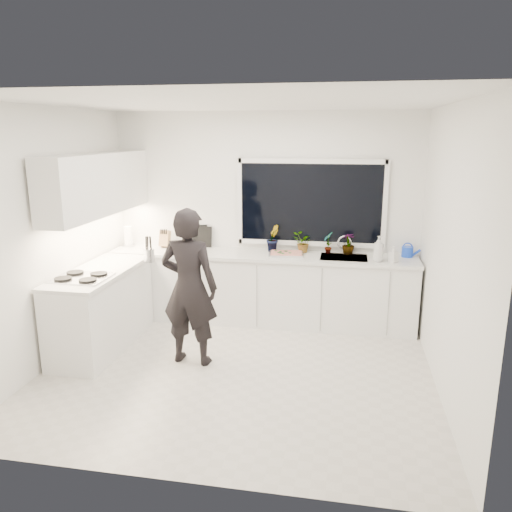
# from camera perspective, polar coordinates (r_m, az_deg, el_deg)

# --- Properties ---
(floor) EXTENTS (4.00, 3.50, 0.02)m
(floor) POSITION_cam_1_polar(r_m,az_deg,el_deg) (5.38, -2.17, -13.06)
(floor) COLOR beige
(floor) RESTS_ON ground
(wall_back) EXTENTS (4.00, 0.02, 2.70)m
(wall_back) POSITION_cam_1_polar(r_m,az_deg,el_deg) (6.61, 1.03, 4.53)
(wall_back) COLOR white
(wall_back) RESTS_ON ground
(wall_left) EXTENTS (0.02, 3.50, 2.70)m
(wall_left) POSITION_cam_1_polar(r_m,az_deg,el_deg) (5.69, -22.48, 1.93)
(wall_left) COLOR white
(wall_left) RESTS_ON ground
(wall_right) EXTENTS (0.02, 3.50, 2.70)m
(wall_right) POSITION_cam_1_polar(r_m,az_deg,el_deg) (4.89, 21.33, 0.21)
(wall_right) COLOR white
(wall_right) RESTS_ON ground
(ceiling) EXTENTS (4.00, 3.50, 0.02)m
(ceiling) POSITION_cam_1_polar(r_m,az_deg,el_deg) (4.80, -2.48, 17.27)
(ceiling) COLOR white
(ceiling) RESTS_ON wall_back
(window) EXTENTS (1.80, 0.02, 1.00)m
(window) POSITION_cam_1_polar(r_m,az_deg,el_deg) (6.48, 6.26, 6.04)
(window) COLOR black
(window) RESTS_ON wall_back
(base_cabinets_back) EXTENTS (3.92, 0.58, 0.88)m
(base_cabinets_back) POSITION_cam_1_polar(r_m,az_deg,el_deg) (6.53, 0.55, -3.82)
(base_cabinets_back) COLOR white
(base_cabinets_back) RESTS_ON floor
(base_cabinets_left) EXTENTS (0.58, 1.60, 0.88)m
(base_cabinets_left) POSITION_cam_1_polar(r_m,az_deg,el_deg) (6.05, -17.18, -5.91)
(base_cabinets_left) COLOR white
(base_cabinets_left) RESTS_ON floor
(countertop_back) EXTENTS (3.94, 0.62, 0.04)m
(countertop_back) POSITION_cam_1_polar(r_m,az_deg,el_deg) (6.39, 0.55, 0.08)
(countertop_back) COLOR silver
(countertop_back) RESTS_ON base_cabinets_back
(countertop_left) EXTENTS (0.62, 1.60, 0.04)m
(countertop_left) POSITION_cam_1_polar(r_m,az_deg,el_deg) (5.92, -17.49, -1.71)
(countertop_left) COLOR silver
(countertop_left) RESTS_ON base_cabinets_left
(upper_cabinets) EXTENTS (0.34, 2.10, 0.70)m
(upper_cabinets) POSITION_cam_1_polar(r_m,az_deg,el_deg) (6.11, -17.63, 7.84)
(upper_cabinets) COLOR white
(upper_cabinets) RESTS_ON wall_left
(sink) EXTENTS (0.58, 0.42, 0.14)m
(sink) POSITION_cam_1_polar(r_m,az_deg,el_deg) (6.32, 9.98, -0.57)
(sink) COLOR silver
(sink) RESTS_ON countertop_back
(faucet) EXTENTS (0.03, 0.03, 0.22)m
(faucet) POSITION_cam_1_polar(r_m,az_deg,el_deg) (6.48, 10.06, 1.24)
(faucet) COLOR silver
(faucet) RESTS_ON countertop_back
(stovetop) EXTENTS (0.56, 0.48, 0.03)m
(stovetop) POSITION_cam_1_polar(r_m,az_deg,el_deg) (5.62, -19.34, -2.29)
(stovetop) COLOR black
(stovetop) RESTS_ON countertop_left
(person) EXTENTS (0.65, 0.45, 1.69)m
(person) POSITION_cam_1_polar(r_m,az_deg,el_deg) (5.31, -7.64, -3.56)
(person) COLOR black
(person) RESTS_ON floor
(pizza_tray) EXTENTS (0.46, 0.36, 0.03)m
(pizza_tray) POSITION_cam_1_polar(r_m,az_deg,el_deg) (6.32, 3.48, 0.22)
(pizza_tray) COLOR #B7B6BB
(pizza_tray) RESTS_ON countertop_back
(pizza) EXTENTS (0.42, 0.32, 0.01)m
(pizza) POSITION_cam_1_polar(r_m,az_deg,el_deg) (6.31, 3.48, 0.37)
(pizza) COLOR red
(pizza) RESTS_ON pizza_tray
(watering_can) EXTENTS (0.16, 0.16, 0.13)m
(watering_can) POSITION_cam_1_polar(r_m,az_deg,el_deg) (6.49, 16.91, 0.47)
(watering_can) COLOR blue
(watering_can) RESTS_ON countertop_back
(paper_towel_roll) EXTENTS (0.11, 0.11, 0.26)m
(paper_towel_roll) POSITION_cam_1_polar(r_m,az_deg,el_deg) (7.01, -14.38, 2.13)
(paper_towel_roll) COLOR white
(paper_towel_roll) RESTS_ON countertop_back
(knife_block) EXTENTS (0.13, 0.10, 0.22)m
(knife_block) POSITION_cam_1_polar(r_m,az_deg,el_deg) (6.85, -10.37, 1.92)
(knife_block) COLOR #936944
(knife_block) RESTS_ON countertop_back
(utensil_crock) EXTENTS (0.16, 0.16, 0.16)m
(utensil_crock) POSITION_cam_1_polar(r_m,az_deg,el_deg) (6.11, -12.12, 0.08)
(utensil_crock) COLOR silver
(utensil_crock) RESTS_ON countertop_left
(picture_frame_large) EXTENTS (0.22, 0.03, 0.28)m
(picture_frame_large) POSITION_cam_1_polar(r_m,az_deg,el_deg) (6.78, -6.00, 2.20)
(picture_frame_large) COLOR black
(picture_frame_large) RESTS_ON countertop_back
(picture_frame_small) EXTENTS (0.24, 0.09, 0.30)m
(picture_frame_small) POSITION_cam_1_polar(r_m,az_deg,el_deg) (6.80, -6.63, 2.30)
(picture_frame_small) COLOR black
(picture_frame_small) RESTS_ON countertop_back
(herb_plants) EXTENTS (1.15, 0.28, 0.34)m
(herb_plants) POSITION_cam_1_polar(r_m,az_deg,el_deg) (6.45, 5.71, 1.65)
(herb_plants) COLOR #26662D
(herb_plants) RESTS_ON countertop_back
(soap_bottles) EXTENTS (0.33, 0.17, 0.32)m
(soap_bottles) POSITION_cam_1_polar(r_m,az_deg,el_deg) (6.14, 14.21, 0.64)
(soap_bottles) COLOR #D8BF66
(soap_bottles) RESTS_ON countertop_back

